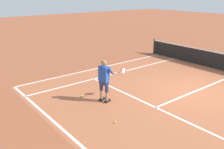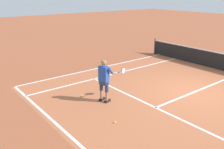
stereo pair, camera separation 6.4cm
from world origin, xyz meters
The scene contains 10 objects.
ground_plane centered at (0.00, 0.00, 0.00)m, with size 80.00×80.00×0.00m, color #9E5133.
court_inner_surface centered at (0.00, -1.00, 0.00)m, with size 10.98×10.29×0.00m, color #B2603D.
line_baseline centered at (0.00, -5.95, 0.00)m, with size 10.98×0.10×0.01m, color white.
line_service centered at (0.00, -2.45, 0.00)m, with size 8.23×0.10×0.01m, color white.
line_centre_service centered at (0.00, 0.75, 0.00)m, with size 0.10×6.40×0.01m, color white.
line_singles_left centered at (-4.12, -1.00, 0.00)m, with size 0.10×9.89×0.01m, color white.
line_doubles_left centered at (-5.49, -1.00, 0.00)m, with size 0.10×9.89×0.01m, color white.
tennis_player centered at (-1.66, -3.62, 0.99)m, with size 0.59×1.20×1.71m.
tennis_ball_near_feet centered at (-0.06, -4.38, 0.03)m, with size 0.07×0.07×0.07m, color #CCE02D.
tennis_ball_by_baseline centered at (-2.62, -4.10, 0.03)m, with size 0.07×0.07×0.07m, color #CCE02D.
Camera 2 is at (5.56, -8.91, 4.15)m, focal length 39.31 mm.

